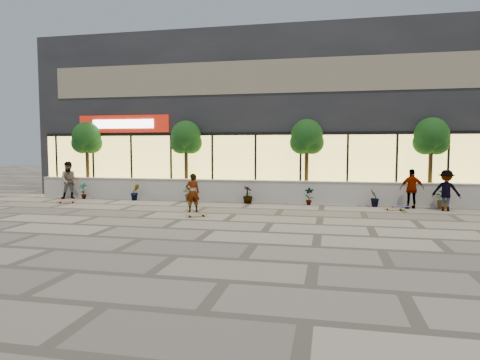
% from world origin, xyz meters
% --- Properties ---
extents(ground, '(80.00, 80.00, 0.00)m').
position_xyz_m(ground, '(0.00, 0.00, 0.00)').
color(ground, '#A19B8B').
rests_on(ground, ground).
extents(planter_wall, '(22.00, 0.42, 1.04)m').
position_xyz_m(planter_wall, '(0.00, 7.00, 0.52)').
color(planter_wall, beige).
rests_on(planter_wall, ground).
extents(retail_building, '(24.00, 9.17, 8.50)m').
position_xyz_m(retail_building, '(-0.00, 12.49, 4.25)').
color(retail_building, black).
rests_on(retail_building, ground).
extents(shrub_a, '(0.43, 0.29, 0.81)m').
position_xyz_m(shrub_a, '(-8.50, 6.45, 0.41)').
color(shrub_a, '#153E13').
rests_on(shrub_a, ground).
extents(shrub_b, '(0.57, 0.57, 0.81)m').
position_xyz_m(shrub_b, '(-5.70, 6.45, 0.41)').
color(shrub_b, '#153E13').
rests_on(shrub_b, ground).
extents(shrub_c, '(0.68, 0.77, 0.81)m').
position_xyz_m(shrub_c, '(-2.90, 6.45, 0.41)').
color(shrub_c, '#153E13').
rests_on(shrub_c, ground).
extents(shrub_d, '(0.64, 0.64, 0.81)m').
position_xyz_m(shrub_d, '(-0.10, 6.45, 0.41)').
color(shrub_d, '#153E13').
rests_on(shrub_d, ground).
extents(shrub_e, '(0.46, 0.35, 0.81)m').
position_xyz_m(shrub_e, '(2.70, 6.45, 0.41)').
color(shrub_e, '#153E13').
rests_on(shrub_e, ground).
extents(shrub_f, '(0.55, 0.57, 0.81)m').
position_xyz_m(shrub_f, '(5.50, 6.45, 0.41)').
color(shrub_f, '#153E13').
rests_on(shrub_f, ground).
extents(shrub_g, '(0.77, 0.84, 0.81)m').
position_xyz_m(shrub_g, '(8.30, 6.45, 0.41)').
color(shrub_g, '#153E13').
rests_on(shrub_g, ground).
extents(tree_west, '(1.60, 1.50, 3.92)m').
position_xyz_m(tree_west, '(-9.00, 7.70, 2.99)').
color(tree_west, '#402D16').
rests_on(tree_west, ground).
extents(tree_midwest, '(1.60, 1.50, 3.92)m').
position_xyz_m(tree_midwest, '(-3.50, 7.70, 2.99)').
color(tree_midwest, '#402D16').
rests_on(tree_midwest, ground).
extents(tree_mideast, '(1.60, 1.50, 3.92)m').
position_xyz_m(tree_mideast, '(2.50, 7.70, 2.99)').
color(tree_mideast, '#402D16').
rests_on(tree_mideast, ground).
extents(tree_east, '(1.60, 1.50, 3.92)m').
position_xyz_m(tree_east, '(8.00, 7.70, 2.99)').
color(tree_east, '#402D16').
rests_on(tree_east, ground).
extents(skater_center, '(0.67, 0.61, 1.55)m').
position_xyz_m(skater_center, '(-1.78, 3.48, 0.77)').
color(skater_center, white).
rests_on(skater_center, ground).
extents(skater_left, '(1.13, 1.04, 1.87)m').
position_xyz_m(skater_left, '(-9.16, 6.30, 0.94)').
color(skater_left, '#987E62').
rests_on(skater_left, ground).
extents(skater_right_near, '(0.99, 0.44, 1.68)m').
position_xyz_m(skater_right_near, '(7.00, 6.30, 0.84)').
color(skater_right_near, silver).
rests_on(skater_right_near, ground).
extents(skater_right_far, '(1.22, 0.93, 1.67)m').
position_xyz_m(skater_right_far, '(8.23, 5.84, 0.84)').
color(skater_right_far, maroon).
rests_on(skater_right_far, ground).
extents(skateboard_center, '(0.80, 0.64, 0.10)m').
position_xyz_m(skateboard_center, '(-1.25, 2.32, 0.08)').
color(skateboard_center, olive).
rests_on(skateboard_center, ground).
extents(skateboard_left, '(0.89, 0.56, 0.11)m').
position_xyz_m(skateboard_left, '(-8.34, 4.78, 0.09)').
color(skateboard_left, red).
rests_on(skateboard_left, ground).
extents(skateboard_right_near, '(0.85, 0.23, 0.10)m').
position_xyz_m(skateboard_right_near, '(6.20, 5.55, 0.09)').
color(skateboard_right_near, olive).
rests_on(skateboard_right_near, ground).
extents(skateboard_right_far, '(0.85, 0.26, 0.10)m').
position_xyz_m(skateboard_right_far, '(6.50, 6.20, 0.08)').
color(skateboard_right_far, '#545297').
rests_on(skateboard_right_far, ground).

